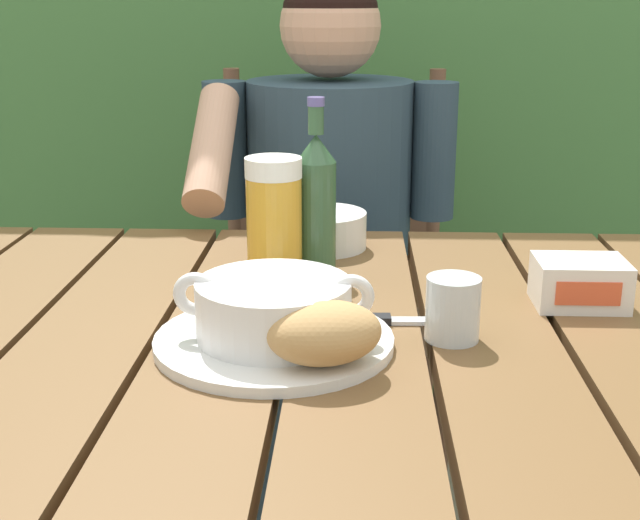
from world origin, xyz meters
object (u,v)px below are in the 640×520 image
(beer_bottle, at_px, (316,200))
(butter_tub, at_px, (580,283))
(beer_glass, at_px, (274,218))
(serving_plate, at_px, (274,341))
(person_eating, at_px, (327,227))
(bread_roll, at_px, (324,333))
(soup_bowl, at_px, (273,307))
(water_glass_small, at_px, (453,309))
(chair_near_diner, at_px, (331,301))
(diner_bowl, at_px, (322,230))
(table_knife, at_px, (388,320))

(beer_bottle, height_order, butter_tub, beer_bottle)
(beer_glass, bearing_deg, serving_plate, -84.93)
(person_eating, xyz_separation_m, bread_roll, (0.02, -0.80, 0.10))
(soup_bowl, distance_m, water_glass_small, 0.20)
(person_eating, relative_size, beer_bottle, 4.87)
(person_eating, height_order, soup_bowl, person_eating)
(chair_near_diner, xyz_separation_m, diner_bowl, (0.00, -0.53, 0.31))
(person_eating, distance_m, bread_roll, 0.81)
(chair_near_diner, relative_size, soup_bowl, 4.42)
(water_glass_small, bearing_deg, serving_plate, -171.74)
(chair_near_diner, relative_size, table_knife, 6.12)
(chair_near_diner, distance_m, water_glass_small, 0.97)
(soup_bowl, distance_m, butter_tub, 0.40)
(chair_near_diner, height_order, diner_bowl, chair_near_diner)
(table_knife, distance_m, diner_bowl, 0.33)
(beer_bottle, relative_size, diner_bowl, 1.77)
(soup_bowl, distance_m, diner_bowl, 0.40)
(butter_tub, distance_m, diner_bowl, 0.41)
(person_eating, height_order, beer_glass, person_eating)
(serving_plate, distance_m, water_glass_small, 0.20)
(person_eating, relative_size, diner_bowl, 8.65)
(soup_bowl, height_order, water_glass_small, soup_bowl)
(beer_glass, distance_m, diner_bowl, 0.17)
(bread_roll, bearing_deg, diner_bowl, 92.62)
(person_eating, height_order, water_glass_small, person_eating)
(bread_roll, relative_size, water_glass_small, 1.92)
(beer_glass, relative_size, diner_bowl, 1.22)
(serving_plate, distance_m, soup_bowl, 0.04)
(beer_bottle, distance_m, diner_bowl, 0.14)
(butter_tub, bearing_deg, chair_near_diner, 113.15)
(bread_roll, relative_size, beer_glass, 0.84)
(chair_near_diner, xyz_separation_m, serving_plate, (-0.04, -0.93, 0.29))
(bread_roll, bearing_deg, beer_bottle, 94.07)
(water_glass_small, bearing_deg, diner_bowl, 113.88)
(serving_plate, xyz_separation_m, water_glass_small, (0.20, 0.03, 0.03))
(beer_bottle, height_order, water_glass_small, beer_bottle)
(beer_glass, height_order, water_glass_small, beer_glass)
(soup_bowl, height_order, butter_tub, soup_bowl)
(bread_roll, height_order, beer_bottle, beer_bottle)
(chair_near_diner, height_order, serving_plate, chair_near_diner)
(chair_near_diner, bearing_deg, diner_bowl, -90.00)
(chair_near_diner, xyz_separation_m, person_eating, (-0.00, -0.20, 0.22))
(chair_near_diner, bearing_deg, beer_bottle, -90.32)
(table_knife, bearing_deg, bread_roll, -116.49)
(diner_bowl, bearing_deg, person_eating, 90.51)
(bread_roll, relative_size, table_knife, 0.88)
(person_eating, bearing_deg, bread_roll, -88.26)
(bread_roll, relative_size, beer_bottle, 0.58)
(person_eating, bearing_deg, diner_bowl, -89.49)
(person_eating, bearing_deg, beer_glass, -96.54)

